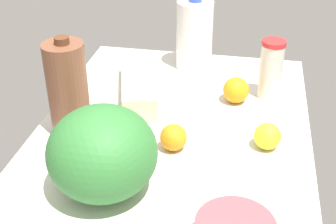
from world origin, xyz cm
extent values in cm
cube|color=silver|center=(0.00, 0.00, 1.50)|extent=(120.00, 76.00, 3.00)
cube|color=beige|center=(24.12, 13.88, 6.69)|extent=(34.19, 18.62, 7.38)
cylinder|color=white|center=(48.74, 0.45, 14.82)|extent=(12.38, 12.38, 23.65)
ellipsoid|color=#307433|center=(-21.03, 10.90, 13.65)|extent=(24.86, 24.86, 21.31)
cylinder|color=beige|center=(31.66, -26.04, 11.69)|extent=(7.04, 7.04, 17.38)
cylinder|color=red|center=(31.66, -26.04, 21.08)|extent=(7.25, 7.25, 1.40)
cylinder|color=brown|center=(0.57, 27.02, 16.25)|extent=(10.76, 10.76, 26.50)
cylinder|color=#59331E|center=(0.57, 27.02, 30.40)|extent=(3.77, 3.77, 1.80)
sphere|color=orange|center=(26.29, -16.17, 7.00)|extent=(7.99, 7.99, 7.99)
sphere|color=yellow|center=(3.24, -25.88, 6.57)|extent=(7.15, 7.15, 7.15)
sphere|color=orange|center=(-1.92, -1.79, 6.57)|extent=(7.13, 7.13, 7.13)
camera|label=1|loc=(-101.01, -19.13, 75.28)|focal=50.00mm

